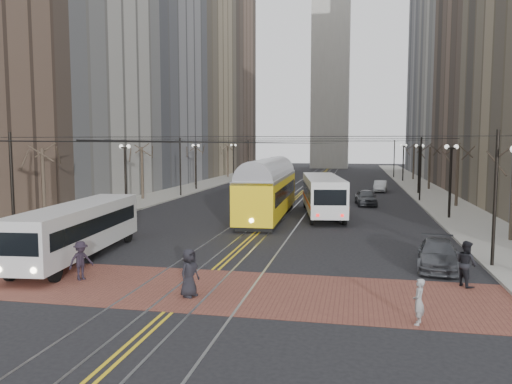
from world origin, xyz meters
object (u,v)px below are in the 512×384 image
at_px(clock_tower, 332,19).
at_px(pedestrian_c, 466,264).
at_px(pedestrian_d, 81,261).
at_px(sedan_grey, 366,197).
at_px(cargo_van, 328,205).
at_px(pedestrian_b, 419,302).
at_px(streetcar, 268,195).
at_px(pedestrian_a, 189,273).
at_px(rear_bus, 323,196).
at_px(sedan_silver, 380,186).
at_px(sedan_parked, 438,254).
at_px(transit_bus, 78,232).

distance_m(clock_tower, pedestrian_c, 109.80).
bearing_deg(pedestrian_d, sedan_grey, 10.47).
xyz_separation_m(cargo_van, pedestrian_b, (4.20, -23.15, -0.29)).
distance_m(cargo_van, sedan_grey, 9.85).
bearing_deg(streetcar, sedan_grey, 48.77).
bearing_deg(pedestrian_a, rear_bus, 12.81).
relative_size(streetcar, sedan_silver, 3.69).
height_order(sedan_grey, pedestrian_a, pedestrian_a).
distance_m(streetcar, pedestrian_a, 21.53).
bearing_deg(clock_tower, streetcar, -90.33).
relative_size(rear_bus, cargo_van, 2.55).
bearing_deg(pedestrian_b, pedestrian_c, 168.00).
xyz_separation_m(streetcar, sedan_parked, (10.85, -14.84, -1.16)).
bearing_deg(sedan_grey, sedan_silver, 75.77).
height_order(sedan_parked, pedestrian_a, pedestrian_a).
distance_m(cargo_van, sedan_parked, 16.26).
bearing_deg(streetcar, pedestrian_d, -105.01).
height_order(streetcar, pedestrian_d, streetcar).
bearing_deg(sedan_parked, streetcar, 133.48).
relative_size(streetcar, rear_bus, 1.25).
distance_m(streetcar, sedan_grey, 12.48).
distance_m(streetcar, sedan_silver, 25.86).
relative_size(clock_tower, pedestrian_b, 43.12).
bearing_deg(sedan_grey, clock_tower, 89.47).
xyz_separation_m(transit_bus, pedestrian_d, (2.35, -3.75, -0.53)).
bearing_deg(rear_bus, cargo_van, -79.29).
distance_m(streetcar, pedestrian_c, 21.29).
xyz_separation_m(clock_tower, streetcar, (-0.50, -85.60, -34.13)).
distance_m(sedan_silver, pedestrian_b, 46.75).
bearing_deg(cargo_van, pedestrian_b, -77.94).
bearing_deg(pedestrian_a, pedestrian_d, 97.62).
height_order(streetcar, pedestrian_c, streetcar).
height_order(streetcar, sedan_parked, streetcar).
distance_m(rear_bus, pedestrian_c, 21.04).
distance_m(cargo_van, pedestrian_a, 22.15).
xyz_separation_m(sedan_grey, sedan_parked, (2.93, -24.43, -0.11)).
bearing_deg(pedestrian_c, sedan_grey, -19.60).
height_order(streetcar, sedan_grey, streetcar).
distance_m(sedan_silver, pedestrian_c, 41.77).
bearing_deg(pedestrian_d, streetcar, 20.25).
distance_m(transit_bus, sedan_silver, 43.72).
distance_m(transit_bus, rear_bus, 21.50).
relative_size(pedestrian_c, pedestrian_d, 1.13).
bearing_deg(sedan_grey, cargo_van, -114.43).
relative_size(rear_bus, sedan_silver, 2.95).
bearing_deg(pedestrian_a, streetcar, 23.34).
bearing_deg(sedan_grey, rear_bus, -121.34).
xyz_separation_m(rear_bus, sedan_silver, (5.69, 22.00, -0.92)).
relative_size(transit_bus, sedan_grey, 2.47).
xyz_separation_m(pedestrian_b, pedestrian_c, (2.48, 5.00, 0.20)).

